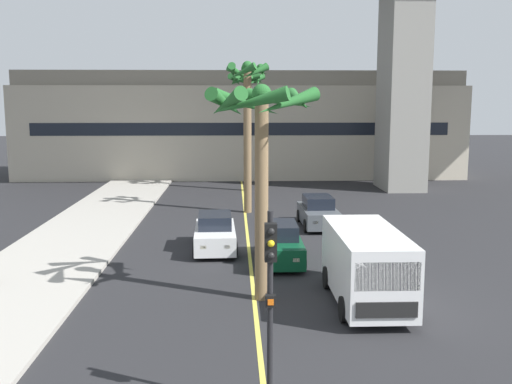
# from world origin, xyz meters

# --- Properties ---
(sidewalk_left) EXTENTS (4.80, 80.00, 0.15)m
(sidewalk_left) POSITION_xyz_m (-8.00, 16.00, 0.07)
(sidewalk_left) COLOR #ADA89E
(sidewalk_left) RESTS_ON ground
(lane_stripe_center) EXTENTS (0.14, 56.00, 0.01)m
(lane_stripe_center) POSITION_xyz_m (0.00, 24.00, 0.00)
(lane_stripe_center) COLOR #DBCC4C
(lane_stripe_center) RESTS_ON ground
(pier_building_backdrop) EXTENTS (37.00, 8.04, 8.83)m
(pier_building_backdrop) POSITION_xyz_m (0.00, 48.21, 4.35)
(pier_building_backdrop) COLOR #BCB29E
(pier_building_backdrop) RESTS_ON ground
(car_queue_front) EXTENTS (1.94, 4.15, 1.56)m
(car_queue_front) POSITION_xyz_m (-1.46, 22.06, 0.72)
(car_queue_front) COLOR white
(car_queue_front) RESTS_ON ground
(car_queue_second) EXTENTS (1.89, 4.13, 1.56)m
(car_queue_second) POSITION_xyz_m (3.68, 26.69, 0.72)
(car_queue_second) COLOR #4C5156
(car_queue_second) RESTS_ON ground
(car_queue_third) EXTENTS (1.85, 4.11, 1.56)m
(car_queue_third) POSITION_xyz_m (1.16, 20.02, 0.72)
(car_queue_third) COLOR #0C4728
(car_queue_third) RESTS_ON ground
(delivery_van) EXTENTS (2.17, 5.25, 2.36)m
(delivery_van) POSITION_xyz_m (3.50, 15.01, 1.29)
(delivery_van) COLOR white
(delivery_van) RESTS_ON ground
(traffic_light_median_near) EXTENTS (0.24, 0.37, 4.20)m
(traffic_light_median_near) POSITION_xyz_m (0.08, 8.55, 2.71)
(traffic_light_median_near) COLOR black
(traffic_light_median_near) RESTS_ON ground
(palm_tree_near_median) EXTENTS (3.55, 3.64, 6.88)m
(palm_tree_near_median) POSITION_xyz_m (0.19, 15.58, 5.51)
(palm_tree_near_median) COLOR brown
(palm_tree_near_median) RESTS_ON ground
(palm_tree_mid_median) EXTENTS (2.54, 2.67, 8.60)m
(palm_tree_mid_median) POSITION_xyz_m (0.18, 30.73, 6.35)
(palm_tree_mid_median) COLOR brown
(palm_tree_mid_median) RESTS_ON ground
(palm_tree_far_median) EXTENTS (2.72, 2.74, 8.45)m
(palm_tree_far_median) POSITION_xyz_m (0.29, 39.25, 6.65)
(palm_tree_far_median) COLOR brown
(palm_tree_far_median) RESTS_ON ground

